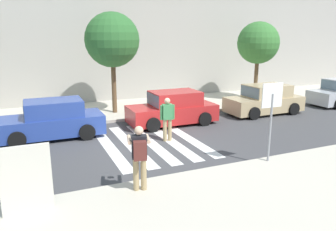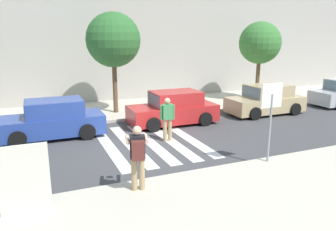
# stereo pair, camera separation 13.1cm
# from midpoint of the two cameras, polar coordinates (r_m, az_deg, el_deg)

# --- Properties ---
(ground_plane) EXTENTS (120.00, 120.00, 0.00)m
(ground_plane) POSITION_cam_midpoint_polar(r_m,az_deg,el_deg) (12.70, -3.15, -4.88)
(ground_plane) COLOR #424244
(sidewalk_near) EXTENTS (60.00, 6.00, 0.14)m
(sidewalk_near) POSITION_cam_midpoint_polar(r_m,az_deg,el_deg) (7.68, 13.95, -17.97)
(sidewalk_near) COLOR beige
(sidewalk_near) RESTS_ON ground
(sidewalk_far) EXTENTS (60.00, 4.80, 0.14)m
(sidewalk_far) POSITION_cam_midpoint_polar(r_m,az_deg,el_deg) (18.24, -9.70, 0.94)
(sidewalk_far) COLOR beige
(sidewalk_far) RESTS_ON ground
(building_facade_far) EXTENTS (56.00, 4.00, 7.11)m
(building_facade_far) POSITION_cam_midpoint_polar(r_m,az_deg,el_deg) (22.10, -12.88, 12.14)
(building_facade_far) COLOR #ADA89E
(building_facade_far) RESTS_ON ground
(crosswalk_stripe_0) EXTENTS (0.44, 5.20, 0.01)m
(crosswalk_stripe_0) POSITION_cam_midpoint_polar(r_m,az_deg,el_deg) (12.46, -10.42, -5.46)
(crosswalk_stripe_0) COLOR silver
(crosswalk_stripe_0) RESTS_ON ground
(crosswalk_stripe_1) EXTENTS (0.44, 5.20, 0.01)m
(crosswalk_stripe_1) POSITION_cam_midpoint_polar(r_m,az_deg,el_deg) (12.65, -6.88, -5.03)
(crosswalk_stripe_1) COLOR silver
(crosswalk_stripe_1) RESTS_ON ground
(crosswalk_stripe_2) EXTENTS (0.44, 5.20, 0.01)m
(crosswalk_stripe_2) POSITION_cam_midpoint_polar(r_m,az_deg,el_deg) (12.88, -3.46, -4.60)
(crosswalk_stripe_2) COLOR silver
(crosswalk_stripe_2) RESTS_ON ground
(crosswalk_stripe_3) EXTENTS (0.44, 5.20, 0.01)m
(crosswalk_stripe_3) POSITION_cam_midpoint_polar(r_m,az_deg,el_deg) (13.16, -0.18, -4.18)
(crosswalk_stripe_3) COLOR silver
(crosswalk_stripe_3) RESTS_ON ground
(crosswalk_stripe_4) EXTENTS (0.44, 5.20, 0.01)m
(crosswalk_stripe_4) POSITION_cam_midpoint_polar(r_m,az_deg,el_deg) (13.48, 2.96, -3.75)
(crosswalk_stripe_4) COLOR silver
(crosswalk_stripe_4) RESTS_ON ground
(stop_sign) EXTENTS (0.76, 0.08, 2.52)m
(stop_sign) POSITION_cam_midpoint_polar(r_m,az_deg,el_deg) (10.58, 17.27, 1.76)
(stop_sign) COLOR gray
(stop_sign) RESTS_ON sidewalk_near
(photographer_with_backpack) EXTENTS (0.70, 0.92, 1.72)m
(photographer_with_backpack) POSITION_cam_midpoint_polar(r_m,az_deg,el_deg) (8.38, -5.45, -6.49)
(photographer_with_backpack) COLOR tan
(photographer_with_backpack) RESTS_ON sidewalk_near
(pedestrian_crossing) EXTENTS (0.57, 0.29, 1.72)m
(pedestrian_crossing) POSITION_cam_midpoint_polar(r_m,az_deg,el_deg) (12.74, -0.41, -0.24)
(pedestrian_crossing) COLOR tan
(pedestrian_crossing) RESTS_ON ground
(parked_car_blue) EXTENTS (4.10, 1.92, 1.55)m
(parked_car_blue) POSITION_cam_midpoint_polar(r_m,az_deg,el_deg) (14.03, -19.80, -0.81)
(parked_car_blue) COLOR #284293
(parked_car_blue) RESTS_ON ground
(parked_car_red) EXTENTS (4.10, 1.92, 1.55)m
(parked_car_red) POSITION_cam_midpoint_polar(r_m,az_deg,el_deg) (15.26, 0.60, 1.16)
(parked_car_red) COLOR red
(parked_car_red) RESTS_ON ground
(parked_car_tan) EXTENTS (4.10, 1.92, 1.55)m
(parked_car_tan) POSITION_cam_midpoint_polar(r_m,az_deg,el_deg) (18.05, 16.27, 2.58)
(parked_car_tan) COLOR tan
(parked_car_tan) RESTS_ON ground
(street_tree_center) EXTENTS (2.73, 2.73, 5.07)m
(street_tree_center) POSITION_cam_midpoint_polar(r_m,az_deg,el_deg) (16.95, -9.93, 12.79)
(street_tree_center) COLOR brown
(street_tree_center) RESTS_ON sidewalk_far
(street_tree_east) EXTENTS (2.52, 2.52, 4.74)m
(street_tree_east) POSITION_cam_midpoint_polar(r_m,az_deg,el_deg) (20.93, 15.26, 12.06)
(street_tree_east) COLOR brown
(street_tree_east) RESTS_ON sidewalk_far
(advertising_board) EXTENTS (1.10, 0.11, 1.60)m
(advertising_board) POSITION_cam_midpoint_polar(r_m,az_deg,el_deg) (8.08, -23.93, -10.21)
(advertising_board) COLOR beige
(advertising_board) RESTS_ON sidewalk_near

